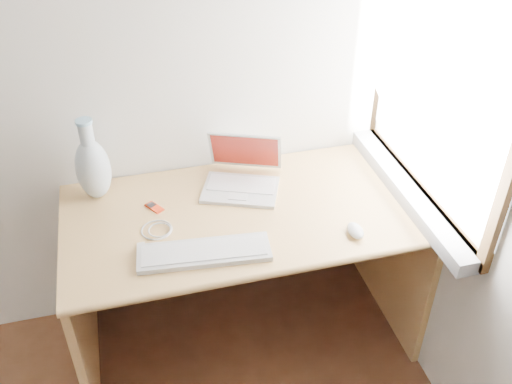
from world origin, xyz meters
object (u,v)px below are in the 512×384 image
object	(u,v)px
desk	(241,238)
laptop	(238,176)
vase	(93,167)
external_keyboard	(204,252)

from	to	relation	value
desk	laptop	size ratio (longest dim) A/B	3.94
desk	vase	size ratio (longest dim) A/B	4.06
external_keyboard	vase	xyz separation A→B (m)	(-0.36, 0.46, 0.13)
vase	laptop	bearing A→B (deg)	-7.43
laptop	vase	size ratio (longest dim) A/B	1.03
desk	laptop	xyz separation A→B (m)	(0.01, 0.08, 0.27)
desk	vase	xyz separation A→B (m)	(-0.56, 0.16, 0.36)
desk	laptop	distance (m)	0.28
laptop	external_keyboard	bearing A→B (deg)	-96.92
laptop	external_keyboard	xyz separation A→B (m)	(-0.22, -0.39, -0.04)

